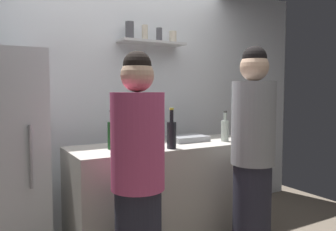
{
  "coord_description": "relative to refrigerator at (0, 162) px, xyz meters",
  "views": [
    {
      "loc": [
        -1.27,
        -1.97,
        1.39
      ],
      "look_at": [
        0.18,
        0.54,
        1.18
      ],
      "focal_mm": 35.6,
      "sensor_mm": 36.0,
      "label": 1
    }
  ],
  "objects": [
    {
      "name": "baking_pan",
      "position": [
        1.54,
        -0.27,
        0.11
      ],
      "size": [
        0.34,
        0.24,
        0.05
      ],
      "primitive_type": "cube",
      "color": "gray",
      "rests_on": "counter"
    },
    {
      "name": "wine_bottle_pale_glass",
      "position": [
        1.84,
        -0.44,
        0.19
      ],
      "size": [
        0.07,
        0.07,
        0.28
      ],
      "color": "#B2BFB2",
      "rests_on": "counter"
    },
    {
      "name": "person_pink_top",
      "position": [
        0.73,
        -0.93,
        -0.04
      ],
      "size": [
        0.34,
        0.34,
        1.64
      ],
      "rotation": [
        0.0,
        0.0,
        5.37
      ],
      "color": "#262633",
      "rests_on": "ground"
    },
    {
      "name": "refrigerator",
      "position": [
        0.0,
        0.0,
        0.0
      ],
      "size": [
        0.64,
        0.69,
        1.7
      ],
      "color": "silver",
      "rests_on": "ground"
    },
    {
      "name": "utensil_holder",
      "position": [
        1.19,
        -0.2,
        0.15
      ],
      "size": [
        0.09,
        0.09,
        0.22
      ],
      "color": "#B2B2B7",
      "rests_on": "counter"
    },
    {
      "name": "wine_bottle_green_glass",
      "position": [
        0.79,
        -0.32,
        0.2
      ],
      "size": [
        0.07,
        0.07,
        0.31
      ],
      "color": "#19471E",
      "rests_on": "counter"
    },
    {
      "name": "water_bottle_plastic",
      "position": [
        0.97,
        -0.29,
        0.19
      ],
      "size": [
        0.09,
        0.09,
        0.25
      ],
      "color": "silver",
      "rests_on": "counter"
    },
    {
      "name": "wine_bottle_dark_glass",
      "position": [
        1.21,
        -0.53,
        0.2
      ],
      "size": [
        0.08,
        0.08,
        0.33
      ],
      "color": "black",
      "rests_on": "counter"
    },
    {
      "name": "counter",
      "position": [
        1.31,
        -0.31,
        -0.38
      ],
      "size": [
        1.71,
        0.63,
        0.93
      ],
      "primitive_type": "cube",
      "color": "#B7B2A8",
      "rests_on": "ground"
    },
    {
      "name": "wine_bottle_amber_glass",
      "position": [
        0.91,
        -0.55,
        0.19
      ],
      "size": [
        0.08,
        0.08,
        0.28
      ],
      "color": "#472814",
      "rests_on": "counter"
    },
    {
      "name": "back_wall_assembly",
      "position": [
        1.13,
        0.4,
        0.45
      ],
      "size": [
        4.8,
        0.32,
        2.6
      ],
      "color": "white",
      "rests_on": "ground"
    },
    {
      "name": "person_grey_hoodie",
      "position": [
        1.73,
        -0.91,
        0.02
      ],
      "size": [
        0.34,
        0.34,
        1.74
      ],
      "rotation": [
        0.0,
        0.0,
        4.37
      ],
      "color": "#262633",
      "rests_on": "ground"
    }
  ]
}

